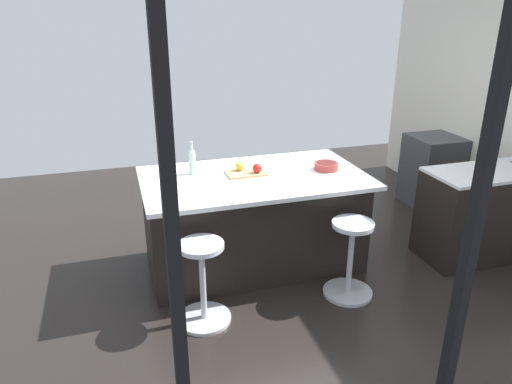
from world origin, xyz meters
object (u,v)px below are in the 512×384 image
object	(u,v)px
stool_by_window	(350,261)
water_bottle	(192,161)
apple_yellow	(240,166)
stool_middle	(203,285)
oven_range	(432,171)
apple_red	(257,168)
kitchen_island	(253,220)
fruit_bowl	(326,166)
cutting_board	(246,173)

from	to	relation	value
stool_by_window	water_bottle	world-z (taller)	water_bottle
stool_by_window	apple_yellow	bearing A→B (deg)	-48.85
stool_middle	water_bottle	world-z (taller)	water_bottle
oven_range	stool_middle	world-z (taller)	oven_range
apple_red	kitchen_island	bearing A→B (deg)	-32.61
oven_range	water_bottle	world-z (taller)	water_bottle
water_bottle	fruit_bowl	size ratio (longest dim) A/B	1.37
oven_range	cutting_board	distance (m)	2.85
kitchen_island	stool_by_window	world-z (taller)	kitchen_island
apple_yellow	apple_red	bearing A→B (deg)	141.45
apple_yellow	fruit_bowl	size ratio (longest dim) A/B	0.37
oven_range	water_bottle	size ratio (longest dim) A/B	2.84
stool_by_window	apple_yellow	xyz separation A→B (m)	(0.76, -0.86, 0.67)
oven_range	stool_by_window	world-z (taller)	oven_range
stool_middle	apple_yellow	xyz separation A→B (m)	(-0.55, -0.86, 0.67)
stool_middle	apple_yellow	distance (m)	1.22
oven_range	kitchen_island	world-z (taller)	kitchen_island
kitchen_island	cutting_board	xyz separation A→B (m)	(0.06, -0.02, 0.48)
cutting_board	fruit_bowl	xyz separation A→B (m)	(-0.77, 0.10, 0.03)
oven_range	apple_yellow	world-z (taller)	apple_yellow
cutting_board	stool_middle	bearing A→B (deg)	53.63
oven_range	apple_yellow	bearing A→B (deg)	14.89
fruit_bowl	stool_middle	bearing A→B (deg)	27.16
apple_red	stool_middle	bearing A→B (deg)	47.59
stool_middle	water_bottle	distance (m)	1.21
cutting_board	apple_yellow	bearing A→B (deg)	-56.94
oven_range	apple_red	bearing A→B (deg)	17.89
cutting_board	fruit_bowl	distance (m)	0.78
oven_range	apple_yellow	distance (m)	2.89
apple_red	water_bottle	size ratio (longest dim) A/B	0.28
water_bottle	kitchen_island	bearing A→B (deg)	161.41
oven_range	fruit_bowl	bearing A→B (deg)	24.92
oven_range	stool_by_window	xyz separation A→B (m)	(1.98, 1.59, -0.11)
cutting_board	water_bottle	distance (m)	0.51
apple_yellow	apple_red	size ratio (longest dim) A/B	0.97
stool_middle	cutting_board	bearing A→B (deg)	-126.37
kitchen_island	water_bottle	world-z (taller)	water_bottle
kitchen_island	apple_red	bearing A→B (deg)	147.39
stool_by_window	apple_red	size ratio (longest dim) A/B	8.06
stool_middle	apple_red	size ratio (longest dim) A/B	8.06
stool_by_window	apple_red	bearing A→B (deg)	-50.72
cutting_board	fruit_bowl	bearing A→B (deg)	172.41
apple_red	stool_by_window	bearing A→B (deg)	129.28
stool_by_window	fruit_bowl	distance (m)	0.95
apple_yellow	water_bottle	bearing A→B (deg)	-12.03
apple_yellow	apple_red	xyz separation A→B (m)	(-0.14, 0.11, 0.00)
stool_middle	fruit_bowl	world-z (taller)	fruit_bowl
fruit_bowl	oven_range	bearing A→B (deg)	-155.08
apple_red	fruit_bowl	bearing A→B (deg)	175.33
water_bottle	fruit_bowl	bearing A→B (deg)	168.29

